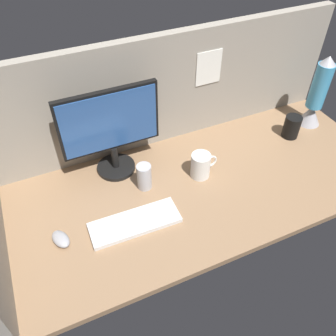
# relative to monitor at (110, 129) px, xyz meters

# --- Properties ---
(ground_plane) EXTENTS (1.80, 0.80, 0.03)m
(ground_plane) POSITION_rel_monitor_xyz_m (0.33, -0.25, -0.25)
(ground_plane) COLOR #8C6B4C
(cubicle_wall_back) EXTENTS (1.80, 0.06, 0.55)m
(cubicle_wall_back) POSITION_rel_monitor_xyz_m (0.33, 0.12, 0.04)
(cubicle_wall_back) COLOR gray
(cubicle_wall_back) RESTS_ON ground_plane
(monitor) EXTENTS (0.44, 0.18, 0.42)m
(monitor) POSITION_rel_monitor_xyz_m (0.00, 0.00, 0.00)
(monitor) COLOR black
(monitor) RESTS_ON ground_plane
(keyboard) EXTENTS (0.37, 0.14, 0.02)m
(keyboard) POSITION_rel_monitor_xyz_m (-0.03, -0.35, -0.22)
(keyboard) COLOR silver
(keyboard) RESTS_ON ground_plane
(mouse) EXTENTS (0.08, 0.11, 0.03)m
(mouse) POSITION_rel_monitor_xyz_m (-0.33, -0.31, -0.22)
(mouse) COLOR #99999E
(mouse) RESTS_ON ground_plane
(mug_black_travel) EXTENTS (0.08, 0.08, 0.12)m
(mug_black_travel) POSITION_rel_monitor_xyz_m (0.91, -0.14, -0.18)
(mug_black_travel) COLOR black
(mug_black_travel) RESTS_ON ground_plane
(mug_ceramic_white) EXTENTS (0.13, 0.09, 0.12)m
(mug_ceramic_white) POSITION_rel_monitor_xyz_m (0.35, -0.21, -0.17)
(mug_ceramic_white) COLOR white
(mug_ceramic_white) RESTS_ON ground_plane
(mug_steel) EXTENTS (0.07, 0.07, 0.13)m
(mug_steel) POSITION_rel_monitor_xyz_m (0.08, -0.17, -0.17)
(mug_steel) COLOR #B2B2B7
(mug_steel) RESTS_ON ground_plane
(lava_lamp) EXTENTS (0.12, 0.12, 0.39)m
(lava_lamp) POSITION_rel_monitor_xyz_m (1.08, -0.09, -0.07)
(lava_lamp) COLOR #A5A5AD
(lava_lamp) RESTS_ON ground_plane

